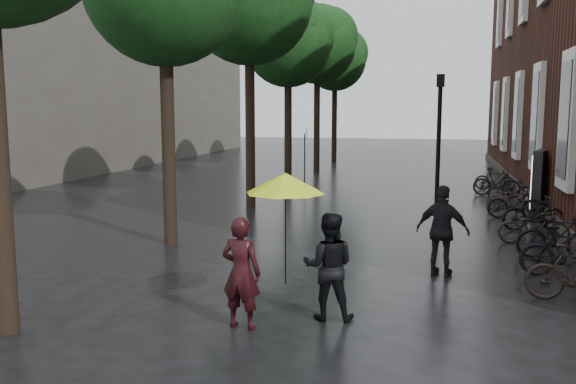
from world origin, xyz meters
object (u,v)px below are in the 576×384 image
(person_burgundy, at_px, (241,273))
(lamp_post, at_px, (439,135))
(parked_bicycles, at_px, (524,209))
(person_black, at_px, (329,266))
(pedestrian_walking, at_px, (443,231))
(ad_lightbox, at_px, (539,182))

(person_burgundy, xyz_separation_m, lamp_post, (2.87, 8.77, 1.70))
(person_burgundy, height_order, parked_bicycles, person_burgundy)
(parked_bicycles, bearing_deg, person_black, -114.90)
(lamp_post, bearing_deg, parked_bicycles, 15.48)
(person_black, relative_size, parked_bicycles, 0.11)
(person_black, relative_size, pedestrian_walking, 0.94)
(pedestrian_walking, bearing_deg, person_burgundy, 67.44)
(pedestrian_walking, height_order, ad_lightbox, ad_lightbox)
(ad_lightbox, bearing_deg, pedestrian_walking, -93.71)
(parked_bicycles, bearing_deg, ad_lightbox, 72.10)
(person_burgundy, xyz_separation_m, parked_bicycles, (5.28, 9.44, -0.37))
(person_black, height_order, lamp_post, lamp_post)
(person_black, height_order, pedestrian_walking, pedestrian_walking)
(pedestrian_walking, xyz_separation_m, parked_bicycles, (2.29, 5.74, -0.42))
(pedestrian_walking, bearing_deg, ad_lightbox, -94.47)
(parked_bicycles, xyz_separation_m, lamp_post, (-2.40, -0.67, 2.07))
(pedestrian_walking, bearing_deg, person_black, 75.90)
(person_black, relative_size, lamp_post, 0.40)
(pedestrian_walking, distance_m, ad_lightbox, 8.45)
(person_black, xyz_separation_m, lamp_post, (1.66, 8.08, 1.71))
(person_black, bearing_deg, ad_lightbox, -119.64)
(person_black, distance_m, lamp_post, 8.42)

